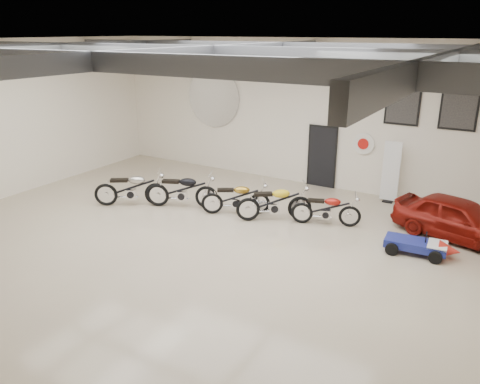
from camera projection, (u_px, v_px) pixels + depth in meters
The scene contains 18 objects.
floor at pixel (216, 246), 11.98m from camera, with size 16.00×12.00×0.01m, color #B7A78B.
ceiling at pixel (212, 41), 10.34m from camera, with size 16.00×12.00×0.01m, color gray.
back_wall at pixel (311, 114), 16.03m from camera, with size 16.00×0.02×5.00m, color #F0E3CE.
left_wall at pixel (7, 120), 15.01m from camera, with size 0.02×12.00×5.00m, color #F0E3CE.
ceiling_beams at pixel (213, 53), 10.42m from camera, with size 15.80×11.80×0.32m, color #525459, non-canonical shape.
door at pixel (322, 157), 16.23m from camera, with size 0.92×0.08×2.10m, color black.
logo_plaque at pixel (213, 97), 17.82m from camera, with size 2.30×0.06×1.16m, color silver, non-canonical shape.
poster_left at pixel (403, 103), 14.36m from camera, with size 1.05×0.08×1.35m, color black, non-canonical shape.
poster_mid at pixel (459, 107), 13.58m from camera, with size 1.05×0.08×1.35m, color black, non-canonical shape.
oil_sign at pixel (363, 144), 15.34m from camera, with size 0.72×0.10×0.72m, color white, non-canonical shape.
banner_stand at pixel (391, 173), 14.70m from camera, with size 0.53×0.21×1.95m, color white, non-canonical shape.
motorcycle_silver at pixel (131, 188), 14.56m from camera, with size 2.23×0.69×1.16m, color silver, non-canonical shape.
motorcycle_black at pixel (182, 190), 14.41m from camera, with size 2.21×0.69×1.15m, color silver, non-canonical shape.
motorcycle_gold at pixel (236, 197), 13.91m from camera, with size 2.01×0.62×1.04m, color silver, non-canonical shape.
motorcycle_yellow at pixel (274, 202), 13.43m from camera, with size 2.15×0.67×1.12m, color silver, non-canonical shape.
motorcycle_red at pixel (326, 209), 13.10m from camera, with size 1.90×0.59×0.99m, color silver, non-canonical shape.
go_kart at pixel (422, 243), 11.40m from camera, with size 1.77×0.80×0.64m, color navy, non-canonical shape.
vintage_car at pixel (459, 219), 12.20m from camera, with size 3.32×1.34×1.13m, color maroon.
Camera 1 is at (6.07, -9.03, 5.23)m, focal length 35.00 mm.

